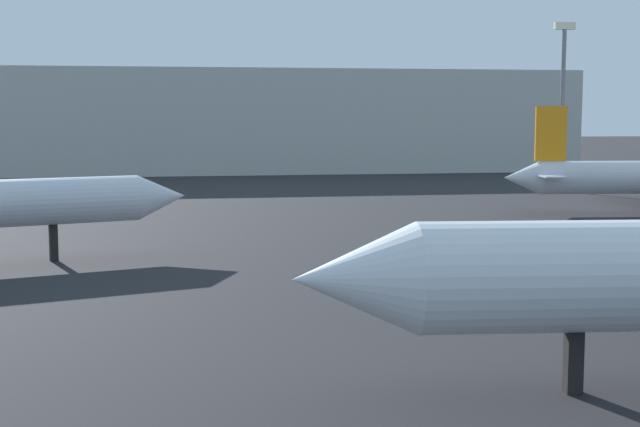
# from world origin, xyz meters

# --- Properties ---
(light_mast_right) EXTENTS (2.40, 0.50, 18.96)m
(light_mast_right) POSITION_xyz_m (43.14, 81.62, 10.74)
(light_mast_right) COLOR slate
(light_mast_right) RESTS_ON ground_plane
(terminal_building) EXTENTS (99.74, 23.54, 15.24)m
(terminal_building) POSITION_xyz_m (10.73, 124.16, 7.62)
(terminal_building) COLOR #B7B7B2
(terminal_building) RESTS_ON ground_plane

